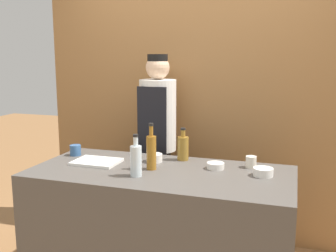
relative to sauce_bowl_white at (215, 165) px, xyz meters
The scene contains 12 objects.
cabinet_wall 1.03m from the sauce_bowl_white, 110.61° to the left, with size 2.92×0.18×2.40m.
counter 0.61m from the sauce_bowl_white, 155.96° to the right, with size 1.78×0.83×0.91m.
sauce_bowl_white is the anchor object (origin of this frame).
sauce_bowl_red 0.47m from the sauce_bowl_white, behind, with size 0.12×0.12×0.06m.
sauce_bowl_orange 0.33m from the sauce_bowl_white, 11.52° to the right, with size 0.13×0.13×0.05m.
cutting_board 0.86m from the sauce_bowl_white, behind, with size 0.32×0.25×0.02m.
bottle_amber 0.45m from the sauce_bowl_white, 160.38° to the right, with size 0.07×0.07×0.32m.
bottle_clear 0.57m from the sauce_bowl_white, 144.67° to the right, with size 0.08×0.08×0.28m.
bottle_vinegar 0.33m from the sauce_bowl_white, 150.99° to the left, with size 0.08×0.08×0.24m.
cup_cream 0.25m from the sauce_bowl_white, 25.05° to the left, with size 0.08×0.08×0.08m.
cup_blue 1.12m from the sauce_bowl_white, behind, with size 0.09×0.09×0.08m.
chef_center 0.83m from the sauce_bowl_white, 138.10° to the left, with size 0.32×0.32×1.69m.
Camera 1 is at (0.85, -2.44, 1.68)m, focal length 42.00 mm.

